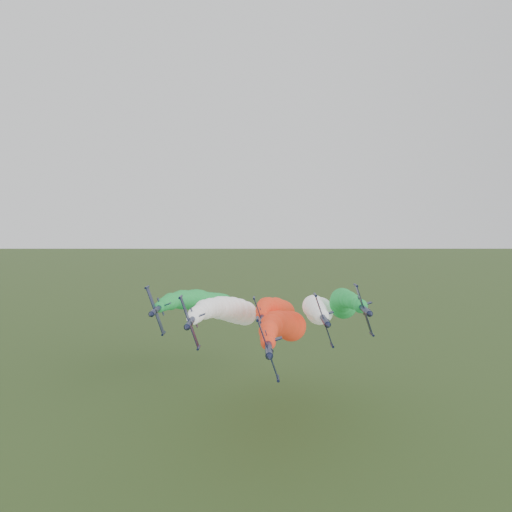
% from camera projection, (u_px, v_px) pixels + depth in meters
% --- Properties ---
extents(jet_lead, '(13.71, 75.54, 19.46)m').
position_uv_depth(jet_lead, '(283.00, 325.00, 123.18)').
color(jet_lead, black).
rests_on(jet_lead, ground).
extents(jet_inner_left, '(13.21, 75.04, 18.96)m').
position_uv_depth(jet_inner_left, '(231.00, 310.00, 134.47)').
color(jet_inner_left, black).
rests_on(jet_inner_left, ground).
extents(jet_inner_right, '(13.15, 74.98, 18.90)m').
position_uv_depth(jet_inner_right, '(317.00, 309.00, 135.65)').
color(jet_inner_right, black).
rests_on(jet_inner_right, ground).
extents(jet_outer_left, '(13.74, 75.56, 19.48)m').
position_uv_depth(jet_outer_left, '(207.00, 304.00, 144.67)').
color(jet_outer_left, black).
rests_on(jet_outer_left, ground).
extents(jet_outer_right, '(13.16, 74.99, 18.91)m').
position_uv_depth(jet_outer_right, '(343.00, 303.00, 140.02)').
color(jet_outer_right, black).
rests_on(jet_outer_right, ground).
extents(jet_trail, '(13.40, 75.23, 19.15)m').
position_uv_depth(jet_trail, '(276.00, 310.00, 152.11)').
color(jet_trail, black).
rests_on(jet_trail, ground).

